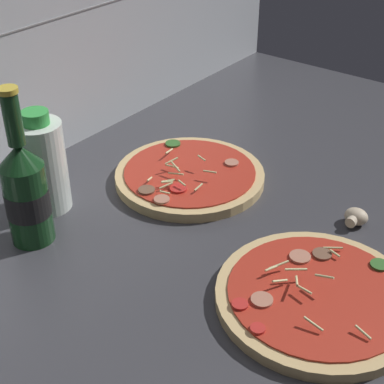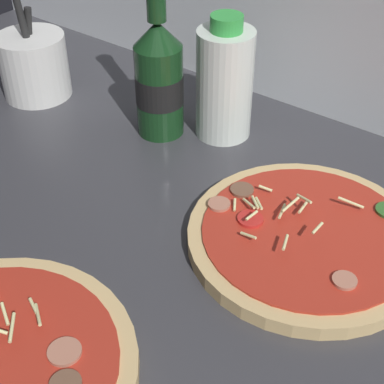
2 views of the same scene
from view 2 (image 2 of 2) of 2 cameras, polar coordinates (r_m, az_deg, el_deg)
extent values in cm
cube|color=#38383D|center=(68.31, -2.85, -10.00)|extent=(160.00, 90.00, 2.50)
cylinder|color=brown|center=(58.07, -12.16, -17.73)|extent=(3.04, 3.04, 0.40)
cylinder|color=#B7755B|center=(60.21, -12.25, -14.90)|extent=(3.37, 3.37, 0.40)
cylinder|color=beige|center=(63.63, -17.69, -11.19)|extent=(2.48, 1.53, 1.02)
cylinder|color=beige|center=(63.46, -15.14, -10.60)|extent=(2.16, 1.18, 0.38)
cylinder|color=beige|center=(62.45, -14.72, -11.42)|extent=(3.03, 2.10, 0.89)
cylinder|color=beige|center=(61.01, -17.06, -12.45)|extent=(2.54, 2.70, 0.60)
cylinder|color=tan|center=(73.00, 11.02, -4.48)|extent=(29.00, 29.00, 1.91)
cylinder|color=#B22D1E|center=(72.27, 11.13, -3.83)|extent=(25.52, 25.52, 0.30)
cylinder|color=#B7755B|center=(66.90, 14.58, -8.30)|extent=(2.77, 2.77, 0.40)
cylinder|color=red|center=(72.56, 5.67, -2.61)|extent=(3.23, 3.23, 0.40)
cylinder|color=#B7755B|center=(74.47, 2.65, -1.18)|extent=(2.87, 2.87, 0.40)
cylinder|color=brown|center=(76.95, 4.87, 0.21)|extent=(3.10, 3.10, 0.40)
cylinder|color=beige|center=(72.54, 9.53, -1.20)|extent=(1.09, 2.77, 1.22)
cylinder|color=beige|center=(74.08, 10.76, -1.40)|extent=(0.69, 2.95, 0.54)
cylinder|color=beige|center=(71.31, 5.80, -2.27)|extent=(0.74, 1.99, 0.60)
cylinder|color=beige|center=(76.02, 15.15, -1.00)|extent=(3.31, 1.26, 1.03)
cylinder|color=beige|center=(68.96, 12.07, -3.44)|extent=(0.58, 1.99, 0.74)
cylinder|color=beige|center=(69.33, 5.49, -4.21)|extent=(2.22, 0.51, 0.80)
cylinder|color=beige|center=(74.24, 3.88, -1.12)|extent=(1.32, 1.82, 0.75)
cylinder|color=beige|center=(76.68, 7.14, 0.35)|extent=(1.89, 0.86, 0.67)
cylinder|color=beige|center=(67.68, 9.04, -4.84)|extent=(1.19, 2.54, 0.44)
cylinder|color=beige|center=(73.31, 10.82, -0.64)|extent=(2.65, 1.53, 1.06)
cylinder|color=beige|center=(73.86, 5.55, -1.13)|extent=(2.54, 1.53, 0.84)
cylinder|color=beige|center=(73.53, 6.50, -1.09)|extent=(2.08, 1.92, 0.53)
cylinder|color=beige|center=(73.60, 6.15, -1.00)|extent=(1.99, 1.71, 0.50)
cylinder|color=beige|center=(72.97, 8.73, -1.84)|extent=(1.25, 3.11, 0.71)
cylinder|color=#143819|center=(89.59, -3.17, 9.80)|extent=(7.19, 7.19, 14.11)
cone|color=#143819|center=(85.70, -3.38, 15.07)|extent=(7.19, 7.19, 3.80)
cylinder|color=black|center=(89.46, -3.17, 9.96)|extent=(7.26, 7.26, 4.52)
cylinder|color=silver|center=(88.60, 3.16, 10.37)|extent=(8.49, 8.49, 16.62)
cylinder|color=green|center=(84.61, 3.39, 16.03)|extent=(4.67, 4.67, 2.27)
cylinder|color=silver|center=(104.24, -15.06, 11.73)|extent=(11.40, 11.40, 10.57)
cylinder|color=black|center=(103.20, -15.53, 14.04)|extent=(2.37, 2.82, 10.79)
cylinder|color=black|center=(103.55, -15.87, 13.82)|extent=(1.23, 3.30, 9.98)
cylinder|color=black|center=(101.79, -15.80, 14.36)|extent=(3.16, 1.41, 13.07)
camera|label=1|loc=(0.99, -68.13, 23.94)|focal=55.00mm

